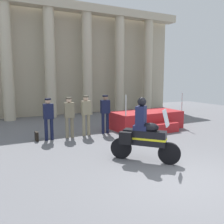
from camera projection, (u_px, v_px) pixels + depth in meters
name	position (u px, v px, depth m)	size (l,w,h in m)	color
ground_plane	(183.00, 179.00, 5.98)	(28.00, 28.00, 0.00)	slate
colonnade_backdrop	(66.00, 55.00, 15.47)	(16.19, 1.49, 7.01)	#B6AB91
reviewing_stand	(147.00, 120.00, 11.65)	(3.30, 2.07, 1.73)	#B21E23
officer_in_row_0	(48.00, 116.00, 9.49)	(0.39, 0.24, 1.66)	#141938
officer_in_row_1	(69.00, 114.00, 9.84)	(0.39, 0.24, 1.66)	#7A7056
officer_in_row_2	(86.00, 112.00, 10.22)	(0.39, 0.24, 1.70)	gray
officer_in_row_3	(105.00, 111.00, 10.61)	(0.39, 0.24, 1.69)	#141938
motorcycle_with_rider	(142.00, 135.00, 7.14)	(1.47, 1.65, 1.90)	black
briefcase_on_ground	(37.00, 136.00, 9.48)	(0.10, 0.32, 0.36)	black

